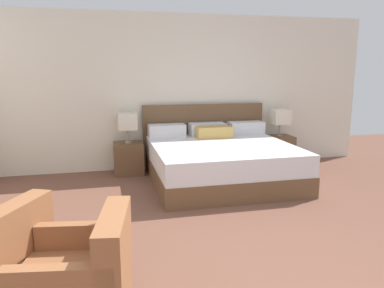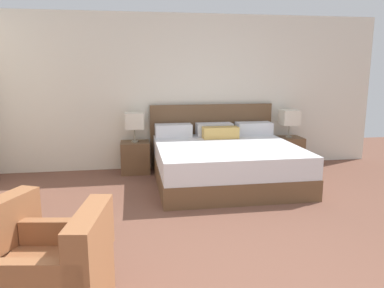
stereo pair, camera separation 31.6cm
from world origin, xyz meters
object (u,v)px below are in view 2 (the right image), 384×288
Objects in this scene: nightstand_left at (135,157)px; table_lamp_left at (134,121)px; nightstand_right at (288,152)px; table_lamp_right at (289,118)px; bed at (225,161)px; armchair_companion at (58,280)px.

table_lamp_left is (-0.00, 0.00, 0.59)m from nightstand_left.
nightstand_right is 0.59m from table_lamp_right.
nightstand_left is (-1.30, 0.71, -0.06)m from bed.
table_lamp_right is at bearing 0.03° from nightstand_left.
table_lamp_left is (-1.30, 0.72, 0.52)m from bed.
bed reaches higher than table_lamp_left.
nightstand_left is 2.66m from table_lamp_right.
bed is at bearing -151.10° from nightstand_right.
bed is 1.57m from table_lamp_left.
nightstand_left is 0.64× the size of armchair_companion.
table_lamp_right is at bearing 0.00° from table_lamp_left.
armchair_companion is (-3.14, -3.58, -0.55)m from table_lamp_right.
armchair_companion is at bearing -122.84° from bed.
table_lamp_left is at bearing 179.97° from nightstand_right.
bed is 4.47× the size of table_lamp_left.
nightstand_right is at bearing -90.00° from table_lamp_right.
bed is 1.48m from nightstand_right.
armchair_companion is (-3.14, -3.57, 0.03)m from nightstand_right.
nightstand_left is 1.00× the size of nightstand_right.
nightstand_right is 2.66m from table_lamp_left.
nightstand_left is at bearing 81.24° from armchair_companion.
nightstand_right is at bearing 28.90° from bed.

